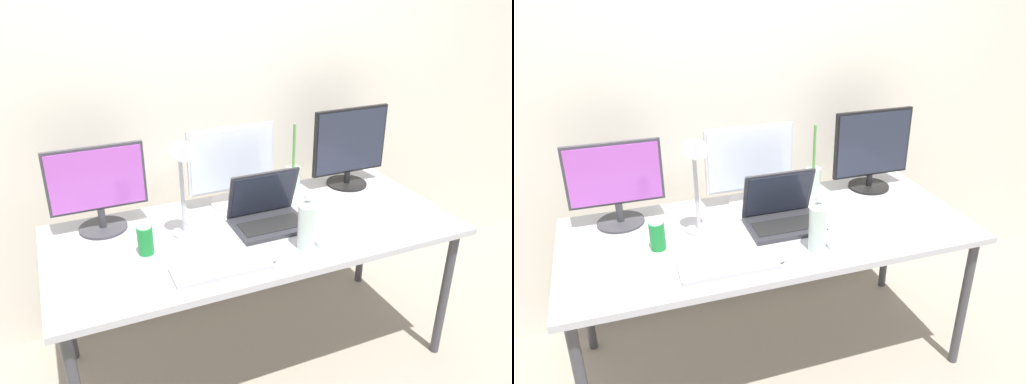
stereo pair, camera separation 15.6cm
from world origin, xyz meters
TOP-DOWN VIEW (x-y plane):
  - ground_plane at (0.00, 0.00)m, footprint 16.00×16.00m
  - wall_back at (0.00, 0.59)m, footprint 7.00×0.08m
  - work_desk at (0.00, 0.00)m, footprint 1.84×0.82m
  - monitor_left at (-0.64, 0.27)m, footprint 0.42×0.22m
  - monitor_center at (-0.01, 0.28)m, footprint 0.44×0.21m
  - monitor_right at (0.65, 0.26)m, footprint 0.43×0.22m
  - laptop_silver at (0.06, 0.01)m, footprint 0.33×0.25m
  - keyboard_main at (-0.26, -0.26)m, footprint 0.39×0.15m
  - keyboard_aux at (0.36, -0.21)m, footprint 0.37×0.14m
  - mouse_by_keyboard at (-0.07, -0.26)m, footprint 0.09×0.11m
  - water_bottle at (0.13, -0.24)m, footprint 0.08×0.08m
  - soda_can_near_keyboard at (-0.50, -0.02)m, footprint 0.07×0.07m
  - bamboo_vase at (0.34, 0.30)m, footprint 0.08×0.08m
  - desk_lamp at (-0.31, 0.03)m, footprint 0.11×0.18m

SIDE VIEW (x-z plane):
  - ground_plane at x=0.00m, z-range 0.00..0.00m
  - work_desk at x=0.00m, z-range 0.31..1.05m
  - keyboard_main at x=-0.26m, z-range 0.74..0.76m
  - keyboard_aux at x=0.36m, z-range 0.74..0.76m
  - mouse_by_keyboard at x=-0.07m, z-range 0.74..0.78m
  - laptop_silver at x=0.06m, z-range 0.67..0.92m
  - soda_can_near_keyboard at x=-0.50m, z-range 0.74..0.87m
  - bamboo_vase at x=0.34m, z-range 0.63..1.00m
  - water_bottle at x=0.13m, z-range 0.73..0.98m
  - monitor_center at x=-0.01m, z-range 0.75..1.14m
  - monitor_left at x=-0.64m, z-range 0.75..1.14m
  - monitor_right at x=0.65m, z-range 0.74..1.17m
  - desk_lamp at x=-0.31m, z-range 0.83..1.32m
  - wall_back at x=0.00m, z-range 0.00..2.60m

